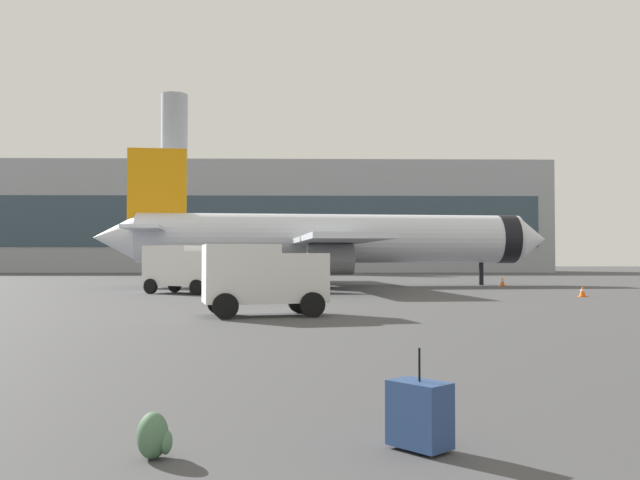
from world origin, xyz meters
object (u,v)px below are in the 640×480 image
(service_truck, at_px, (184,267))
(safety_cone_mid, at_px, (503,282))
(cargo_van, at_px, (263,276))
(traveller_backpack, at_px, (154,436))
(airplane_at_gate, at_px, (330,239))
(safety_cone_near, at_px, (582,291))
(rolling_suitcase, at_px, (420,414))

(service_truck, bearing_deg, safety_cone_mid, 27.19)
(cargo_van, xyz_separation_m, traveller_backpack, (0.01, -17.85, -1.22))
(airplane_at_gate, relative_size, cargo_van, 7.55)
(cargo_van, distance_m, traveller_backpack, 17.89)
(safety_cone_mid, relative_size, traveller_backpack, 1.44)
(service_truck, xyz_separation_m, safety_cone_mid, (22.67, 11.65, -1.27))
(safety_cone_mid, height_order, traveller_backpack, safety_cone_mid)
(service_truck, bearing_deg, airplane_at_gate, 52.24)
(safety_cone_near, bearing_deg, safety_cone_mid, 89.74)
(safety_cone_near, distance_m, safety_cone_mid, 15.61)
(airplane_at_gate, relative_size, safety_cone_near, 59.63)
(airplane_at_gate, bearing_deg, service_truck, -127.76)
(rolling_suitcase, bearing_deg, airplane_at_gate, 89.19)
(cargo_van, height_order, traveller_backpack, cargo_van)
(airplane_at_gate, height_order, safety_cone_mid, airplane_at_gate)
(cargo_van, height_order, rolling_suitcase, cargo_van)
(cargo_van, height_order, safety_cone_mid, cargo_van)
(cargo_van, bearing_deg, safety_cone_near, 36.62)
(airplane_at_gate, relative_size, service_truck, 6.78)
(cargo_van, bearing_deg, service_truck, 109.32)
(cargo_van, relative_size, traveller_backpack, 9.87)
(cargo_van, distance_m, safety_cone_mid, 32.83)
(service_truck, xyz_separation_m, traveller_backpack, (5.78, -34.32, -1.37))
(safety_cone_mid, bearing_deg, rolling_suitcase, -107.14)
(service_truck, height_order, rolling_suitcase, service_truck)
(safety_cone_near, bearing_deg, rolling_suitcase, -114.98)
(safety_cone_mid, bearing_deg, traveller_backpack, -110.17)
(airplane_at_gate, distance_m, safety_cone_mid, 13.85)
(traveller_backpack, bearing_deg, airplane_at_gate, 85.74)
(safety_cone_near, height_order, traveller_backpack, safety_cone_near)
(rolling_suitcase, bearing_deg, traveller_backpack, -174.85)
(cargo_van, xyz_separation_m, safety_cone_near, (16.83, 12.51, -1.15))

